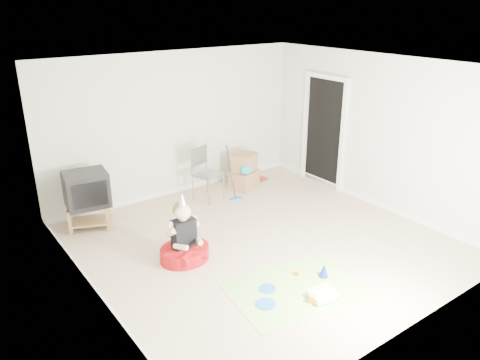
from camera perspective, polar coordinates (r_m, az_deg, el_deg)
ground at (r=7.09m, az=2.58°, el=-7.57°), size 5.00×5.00×0.00m
doorway_recess at (r=9.11m, az=10.23°, el=5.66°), size 0.02×0.90×2.05m
tv_stand at (r=7.77m, az=-17.87°, el=-4.00°), size 0.73×0.61×0.39m
crt_tv at (r=7.61m, az=-18.22°, el=-1.07°), size 0.70×0.61×0.55m
folding_chair at (r=8.39m, az=-3.93°, el=0.71°), size 0.56×0.55×1.00m
cardboard_boxes at (r=8.95m, az=0.51°, el=0.99°), size 0.65×0.60×0.67m
floor_mop at (r=8.44m, az=-0.48°, el=-0.71°), size 0.24×0.33×0.96m
book_pile at (r=9.45m, az=2.44°, el=0.17°), size 0.24×0.29×0.06m
seated_woman at (r=6.59m, az=-6.80°, el=-7.92°), size 0.71×0.71×1.01m
party_mat at (r=6.09m, az=6.58°, el=-12.98°), size 1.78×1.41×0.01m
birthday_cake at (r=5.94m, az=10.05°, el=-13.71°), size 0.35×0.30×0.15m
blue_plate_near at (r=6.04m, az=3.38°, el=-13.07°), size 0.28×0.28×0.01m
blue_plate_far at (r=5.78m, az=3.17°, el=-14.84°), size 0.24×0.24×0.01m
orange_cup_near at (r=6.32m, az=7.23°, el=-11.18°), size 0.07×0.07×0.08m
orange_cup_far at (r=5.85m, az=8.75°, el=-14.13°), size 0.10×0.10×0.09m
blue_party_hat at (r=6.32m, az=10.17°, el=-10.79°), size 0.15×0.15×0.18m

